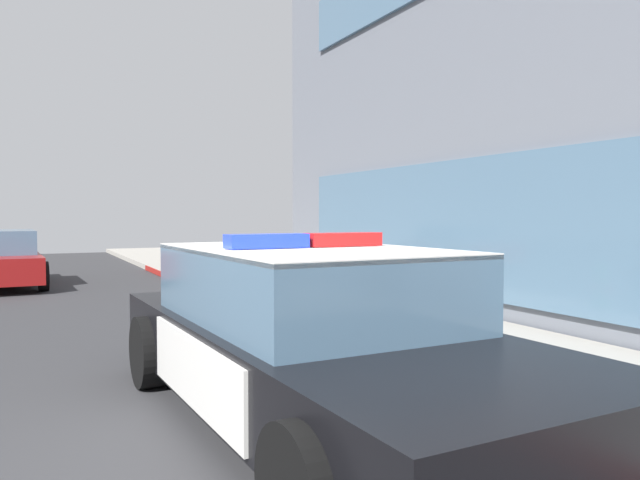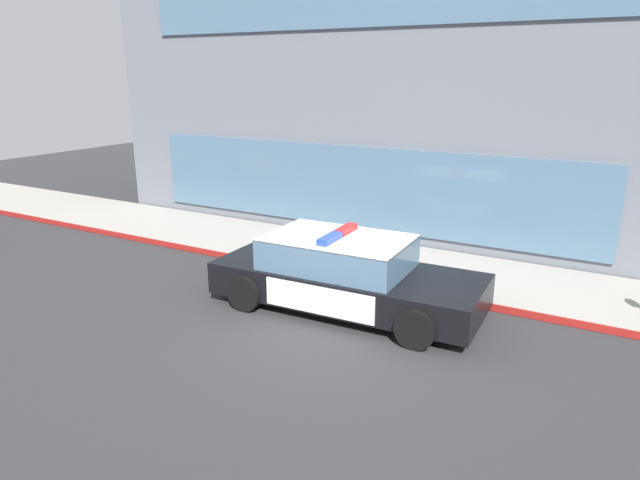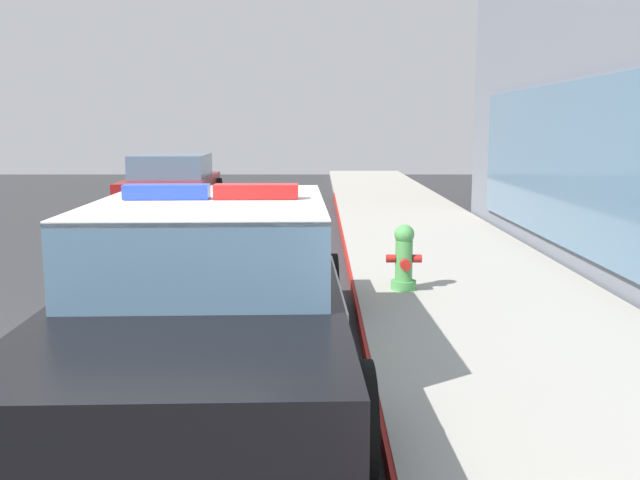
# 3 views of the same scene
# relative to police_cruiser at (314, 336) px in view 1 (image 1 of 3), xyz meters

# --- Properties ---
(ground) EXTENTS (48.00, 48.00, 0.00)m
(ground) POSITION_rel_police_cruiser_xyz_m (0.29, -0.73, -0.68)
(ground) COLOR #303033
(sidewalk) EXTENTS (48.00, 2.76, 0.15)m
(sidewalk) POSITION_rel_police_cruiser_xyz_m (0.29, 2.61, -0.61)
(sidewalk) COLOR #A39E93
(sidewalk) RESTS_ON ground
(curb_red_paint) EXTENTS (28.80, 0.04, 0.14)m
(curb_red_paint) POSITION_rel_police_cruiser_xyz_m (0.29, 1.22, -0.61)
(curb_red_paint) COLOR maroon
(curb_red_paint) RESTS_ON ground
(police_cruiser) EXTENTS (5.07, 2.27, 1.49)m
(police_cruiser) POSITION_rel_police_cruiser_xyz_m (0.00, 0.00, 0.00)
(police_cruiser) COLOR black
(police_cruiser) RESTS_ON ground
(fire_hydrant) EXTENTS (0.34, 0.39, 0.73)m
(fire_hydrant) POSITION_rel_police_cruiser_xyz_m (-2.35, 1.76, -0.18)
(fire_hydrant) COLOR #4C994C
(fire_hydrant) RESTS_ON sidewalk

